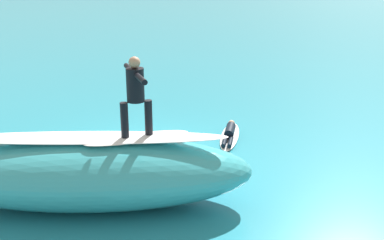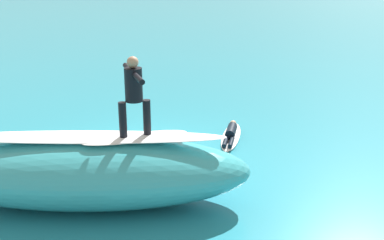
{
  "view_description": "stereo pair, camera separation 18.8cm",
  "coord_description": "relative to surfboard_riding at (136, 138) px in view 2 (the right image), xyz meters",
  "views": [
    {
      "loc": [
        -1.74,
        11.01,
        4.62
      ],
      "look_at": [
        -1.2,
        0.78,
        1.14
      ],
      "focal_mm": 43.65,
      "sensor_mm": 36.0,
      "label": 1
    },
    {
      "loc": [
        -1.93,
        11.0,
        4.62
      ],
      "look_at": [
        -1.2,
        0.78,
        1.14
      ],
      "focal_mm": 43.65,
      "sensor_mm": 36.0,
      "label": 2
    }
  ],
  "objects": [
    {
      "name": "foam_patch_far",
      "position": [
        1.04,
        -3.38,
        -1.34
      ],
      "size": [
        1.34,
        1.35,
        0.15
      ],
      "primitive_type": "ellipsoid",
      "rotation": [
        0.0,
        0.0,
        0.82
      ],
      "color": "white",
      "rests_on": "ground_plane"
    },
    {
      "name": "foam_patch_near",
      "position": [
        1.66,
        -3.11,
        -1.35
      ],
      "size": [
        0.85,
        0.79,
        0.14
      ],
      "primitive_type": "ellipsoid",
      "rotation": [
        0.0,
        0.0,
        0.64
      ],
      "color": "white",
      "rests_on": "ground_plane"
    },
    {
      "name": "ground_plane",
      "position": [
        0.25,
        -2.7,
        -1.42
      ],
      "size": [
        120.0,
        120.0,
        0.0
      ],
      "primitive_type": "plane",
      "color": "teal"
    },
    {
      "name": "surfer_riding",
      "position": [
        0.0,
        0.0,
        0.93
      ],
      "size": [
        0.67,
        1.39,
        1.55
      ],
      "rotation": [
        0.0,
        0.0,
        0.4
      ],
      "color": "black",
      "rests_on": "surfboard_riding"
    },
    {
      "name": "wave_crest",
      "position": [
        0.99,
        0.07,
        -0.72
      ],
      "size": [
        6.61,
        2.49,
        1.39
      ],
      "primitive_type": "ellipsoid",
      "rotation": [
        0.0,
        0.0,
        0.07
      ],
      "color": "teal",
      "rests_on": "ground_plane"
    },
    {
      "name": "surfboard_paddling",
      "position": [
        -1.9,
        -3.85,
        -1.38
      ],
      "size": [
        0.75,
        2.3,
        0.07
      ],
      "primitive_type": "ellipsoid",
      "rotation": [
        0.0,
        0.0,
        -1.69
      ],
      "color": "silver",
      "rests_on": "ground_plane"
    },
    {
      "name": "wave_foam_lip",
      "position": [
        0.99,
        0.07,
        0.01
      ],
      "size": [
        5.55,
        1.1,
        0.08
      ],
      "primitive_type": "ellipsoid",
      "rotation": [
        0.0,
        0.0,
        0.07
      ],
      "color": "white",
      "rests_on": "wave_crest"
    },
    {
      "name": "surfer_paddling",
      "position": [
        -1.89,
        -3.74,
        -1.23
      ],
      "size": [
        0.43,
        1.55,
        0.28
      ],
      "rotation": [
        0.0,
        0.0,
        -1.69
      ],
      "color": "black",
      "rests_on": "surfboard_paddling"
    },
    {
      "name": "foam_patch_mid",
      "position": [
        3.38,
        -2.83,
        -1.37
      ],
      "size": [
        0.38,
        0.53,
        0.1
      ],
      "primitive_type": "ellipsoid",
      "rotation": [
        0.0,
        0.0,
        1.62
      ],
      "color": "white",
      "rests_on": "ground_plane"
    },
    {
      "name": "surfboard_riding",
      "position": [
        0.0,
        0.0,
        0.0
      ],
      "size": [
        2.11,
        1.3,
        0.06
      ],
      "primitive_type": "ellipsoid",
      "rotation": [
        0.0,
        0.0,
        0.4
      ],
      "color": "silver",
      "rests_on": "wave_crest"
    }
  ]
}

